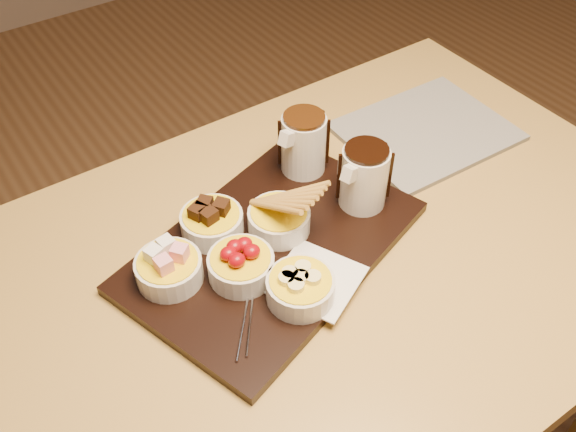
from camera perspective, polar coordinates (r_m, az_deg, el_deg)
dining_table at (r=1.10m, az=3.22°, el=-6.51°), size 1.20×0.80×0.75m
serving_board at (r=1.02m, az=-1.39°, el=-2.71°), size 0.53×0.43×0.02m
napkin at (r=0.96m, az=2.53°, el=-5.66°), size 0.16×0.16×0.00m
bowl_marshmallows at (r=0.97m, az=-10.51°, el=-4.73°), size 0.10×0.10×0.04m
bowl_cake at (r=1.02m, az=-6.76°, el=-0.66°), size 0.10×0.10×0.04m
bowl_strawberries at (r=0.96m, az=-4.19°, el=-4.50°), size 0.10×0.10×0.04m
bowl_biscotti at (r=1.02m, az=-0.80°, el=-0.41°), size 0.10×0.10×0.04m
bowl_bananas at (r=0.93m, az=1.11°, el=-6.49°), size 0.10×0.10×0.04m
pitcher_dark_chocolate at (r=1.05m, az=6.77°, el=3.40°), size 0.10×0.10×0.11m
pitcher_milk_chocolate at (r=1.11m, az=1.39°, el=6.40°), size 0.10×0.10×0.11m
fondue_skewers at (r=0.95m, az=-3.39°, el=-6.16°), size 0.22×0.19×0.01m
newspaper at (r=1.28m, az=12.18°, el=7.36°), size 0.31×0.26×0.01m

